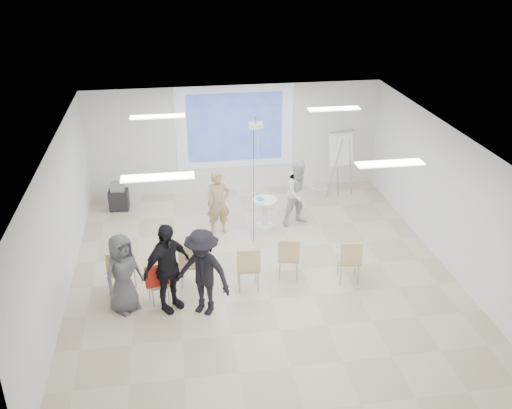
{
  "coord_description": "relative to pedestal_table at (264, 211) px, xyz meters",
  "views": [
    {
      "loc": [
        -1.74,
        -10.3,
        6.56
      ],
      "look_at": [
        0.0,
        0.8,
        1.25
      ],
      "focal_mm": 40.0,
      "sensor_mm": 36.0,
      "label": 1
    }
  ],
  "objects": [
    {
      "name": "chair_left_mid",
      "position": [
        -2.58,
        -2.92,
        0.06
      ],
      "size": [
        0.47,
        0.49,
        0.81
      ],
      "rotation": [
        0.0,
        0.0,
        0.26
      ],
      "color": "tan",
      "rests_on": "floor"
    },
    {
      "name": "fluor_panel_nw",
      "position": [
        -2.42,
        -0.14,
        2.55
      ],
      "size": [
        1.2,
        0.3,
        0.02
      ],
      "primitive_type": "cube",
      "color": "white",
      "rests_on": "ceiling"
    },
    {
      "name": "chair_right_far",
      "position": [
        1.3,
        -2.77,
        0.15
      ],
      "size": [
        0.51,
        0.54,
        0.96
      ],
      "rotation": [
        0.0,
        0.0,
        -0.14
      ],
      "color": "tan",
      "rests_on": "floor"
    },
    {
      "name": "av_cart",
      "position": [
        -3.62,
        1.55,
        -0.07
      ],
      "size": [
        0.52,
        0.42,
        0.76
      ],
      "rotation": [
        0.0,
        0.0,
        -0.04
      ],
      "color": "black",
      "rests_on": "floor"
    },
    {
      "name": "audience_left",
      "position": [
        -2.39,
        -3.12,
        0.62
      ],
      "size": [
        1.4,
        1.31,
        2.08
      ],
      "primitive_type": "imported",
      "rotation": [
        0.0,
        0.0,
        0.66
      ],
      "color": "black",
      "rests_on": "floor"
    },
    {
      "name": "player_left",
      "position": [
        -1.14,
        -0.17,
        0.49
      ],
      "size": [
        0.73,
        0.55,
        1.81
      ],
      "primitive_type": "imported",
      "rotation": [
        0.0,
        0.0,
        0.17
      ],
      "color": "tan",
      "rests_on": "floor"
    },
    {
      "name": "player_right",
      "position": [
        0.88,
        0.01,
        0.51
      ],
      "size": [
        1.07,
        0.95,
        1.86
      ],
      "primitive_type": "imported",
      "rotation": [
        0.0,
        0.0,
        0.3
      ],
      "color": "silver",
      "rests_on": "floor"
    },
    {
      "name": "fluor_panel_ne",
      "position": [
        1.58,
        -0.14,
        2.55
      ],
      "size": [
        1.2,
        0.3,
        0.02
      ],
      "primitive_type": "cube",
      "color": "white",
      "rests_on": "ceiling"
    },
    {
      "name": "wall_left",
      "position": [
        -4.47,
        -2.14,
        1.08
      ],
      "size": [
        0.1,
        9.0,
        3.0
      ],
      "primitive_type": "cube",
      "color": "silver",
      "rests_on": "floor"
    },
    {
      "name": "projection_image",
      "position": [
        -0.42,
        2.33,
        1.43
      ],
      "size": [
        2.6,
        0.01,
        1.9
      ],
      "primitive_type": "cube",
      "color": "#344FB2",
      "rests_on": "wall_back"
    },
    {
      "name": "fluor_panel_se",
      "position": [
        1.58,
        -3.64,
        2.55
      ],
      "size": [
        1.2,
        0.3,
        0.02
      ],
      "primitive_type": "cube",
      "color": "white",
      "rests_on": "ceiling"
    },
    {
      "name": "chair_center",
      "position": [
        -0.8,
        -2.74,
        0.16
      ],
      "size": [
        0.48,
        0.51,
        0.98
      ],
      "rotation": [
        0.0,
        0.0,
        -0.04
      ],
      "color": "tan",
      "rests_on": "floor"
    },
    {
      "name": "audience_mid",
      "position": [
        -1.74,
        -3.34,
        0.58
      ],
      "size": [
        1.46,
        1.31,
        1.99
      ],
      "primitive_type": "imported",
      "rotation": [
        0.0,
        0.0,
        -0.6
      ],
      "color": "black",
      "rests_on": "floor"
    },
    {
      "name": "wall_right",
      "position": [
        3.63,
        -2.14,
        1.08
      ],
      "size": [
        0.1,
        9.0,
        3.0
      ],
      "primitive_type": "cube",
      "color": "silver",
      "rests_on": "floor"
    },
    {
      "name": "red_jacket",
      "position": [
        -2.6,
        -3.08,
        0.3
      ],
      "size": [
        0.46,
        0.21,
        0.43
      ],
      "primitive_type": "cube",
      "rotation": [
        0.0,
        0.0,
        0.26
      ],
      "color": "#AA2114",
      "rests_on": "chair_left_mid"
    },
    {
      "name": "controller_right",
      "position": [
        0.7,
        0.26,
        0.84
      ],
      "size": [
        0.07,
        0.11,
        0.04
      ],
      "primitive_type": "cube",
      "rotation": [
        0.0,
        0.0,
        0.3
      ],
      "color": "white",
      "rests_on": "player_right"
    },
    {
      "name": "controller_left",
      "position": [
        -0.96,
        0.08,
        0.77
      ],
      "size": [
        0.05,
        0.11,
        0.04
      ],
      "primitive_type": "cube",
      "rotation": [
        0.0,
        0.0,
        0.17
      ],
      "color": "silver",
      "rests_on": "player_left"
    },
    {
      "name": "chair_left_inner",
      "position": [
        -1.93,
        -2.41,
        0.16
      ],
      "size": [
        0.5,
        0.53,
        0.97
      ],
      "rotation": [
        0.0,
        0.0,
        -0.1
      ],
      "color": "tan",
      "rests_on": "floor"
    },
    {
      "name": "ceiling",
      "position": [
        -0.42,
        -2.14,
        2.63
      ],
      "size": [
        8.0,
        9.0,
        0.1
      ],
      "primitive_type": "cube",
      "color": "white",
      "rests_on": "wall_back"
    },
    {
      "name": "flipchart_easel",
      "position": [
        2.34,
        1.46,
        0.98
      ],
      "size": [
        0.81,
        0.62,
        1.9
      ],
      "rotation": [
        0.0,
        0.0,
        0.2
      ],
      "color": "gray",
      "rests_on": "floor"
    },
    {
      "name": "ceiling_projector",
      "position": [
        -0.32,
        -0.65,
        2.27
      ],
      "size": [
        0.3,
        0.25,
        3.0
      ],
      "color": "white",
      "rests_on": "ceiling"
    },
    {
      "name": "audience_outer",
      "position": [
        -3.23,
        -3.02,
        0.48
      ],
      "size": [
        1.05,
        1.01,
        1.8
      ],
      "primitive_type": "imported",
      "rotation": [
        0.0,
        0.0,
        0.7
      ],
      "color": "#555559",
      "rests_on": "floor"
    },
    {
      "name": "floor",
      "position": [
        -0.42,
        -2.14,
        -0.47
      ],
      "size": [
        8.0,
        9.0,
        0.1
      ],
      "primitive_type": "cube",
      "color": "beige",
      "rests_on": "ground"
    },
    {
      "name": "fluor_panel_sw",
      "position": [
        -2.42,
        -3.64,
        2.55
      ],
      "size": [
        1.2,
        0.3,
        0.02
      ],
      "primitive_type": "cube",
      "color": "white",
      "rests_on": "ceiling"
    },
    {
      "name": "chair_far_left",
      "position": [
        -3.32,
        -2.5,
        0.15
      ],
      "size": [
        0.57,
        0.59,
        0.97
      ],
      "rotation": [
        0.0,
        0.0,
        -0.28
      ],
      "color": "tan",
      "rests_on": "floor"
    },
    {
      "name": "laptop",
      "position": [
        -1.93,
        -2.31,
        0.11
      ],
      "size": [
        0.38,
        0.29,
        0.03
      ],
      "primitive_type": "imported",
      "rotation": [
        0.0,
        0.0,
        3.04
      ],
      "color": "black",
      "rests_on": "chair_left_inner"
    },
    {
      "name": "chair_right_inner",
      "position": [
        0.09,
        -2.45,
        0.14
      ],
      "size": [
        0.53,
        0.56,
        0.95
      ],
      "rotation": [
        0.0,
        0.0,
        -0.22
      ],
      "color": "tan",
      "rests_on": "floor"
    },
    {
      "name": "projection_halo",
      "position": [
        -0.42,
        2.34,
        1.43
      ],
      "size": [
        3.2,
        0.01,
        2.3
      ],
      "primitive_type": "cube",
      "color": "silver",
      "rests_on": "wall_back"
    },
    {
      "name": "pedestal_table",
      "position": [
        0.0,
        0.0,
        0.0
      ],
      "size": [
        0.8,
        0.8,
        0.75
      ],
      "rotation": [
        0.0,
        0.0,
        0.42
      ],
      "color": "white",
      "rests_on": "floor"
    },
    {
      "name": "wall_back",
      "position": [
        -0.42,
        2.41,
        1.08
      ],
      "size": [
        8.0,
        0.1,
        3.0
      ],
      "primitive_type": "cube",
      "color": "silver",
      "rests_on": "floor"
    }
  ]
}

